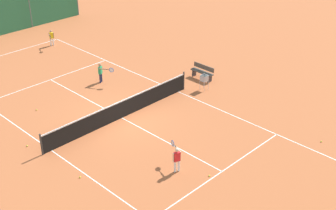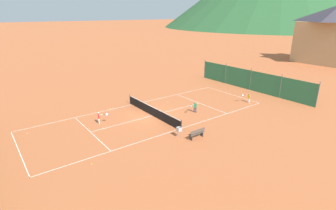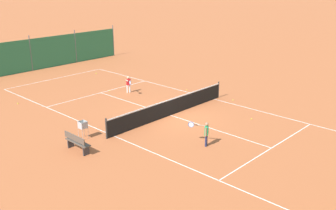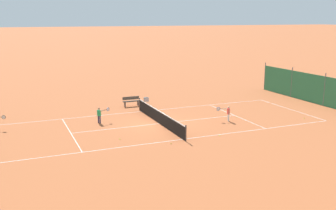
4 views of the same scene
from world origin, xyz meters
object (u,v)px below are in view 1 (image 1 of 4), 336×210
(tennis_ball_near_corner, at_px, (37,110))
(courtside_bench, at_px, (202,72))
(tennis_ball_by_net_left, at_px, (321,141))
(ball_hopper, at_px, (204,79))
(player_near_service, at_px, (177,157))
(player_far_baseline, at_px, (101,72))
(tennis_ball_alley_left, at_px, (27,146))
(tennis_net, at_px, (121,109))
(tennis_ball_service_box, at_px, (80,177))
(tennis_ball_alley_right, at_px, (209,176))
(player_near_baseline, at_px, (51,37))

(tennis_ball_near_corner, bearing_deg, courtside_bench, -21.77)
(tennis_ball_by_net_left, distance_m, ball_hopper, 7.40)
(player_near_service, xyz_separation_m, tennis_ball_near_corner, (-1.29, 8.73, -0.64))
(tennis_ball_by_net_left, bearing_deg, ball_hopper, 87.35)
(player_far_baseline, bearing_deg, ball_hopper, -54.81)
(tennis_ball_by_net_left, xyz_separation_m, courtside_bench, (1.38, 8.39, 0.42))
(tennis_ball_alley_left, distance_m, ball_hopper, 10.20)
(player_near_service, bearing_deg, ball_hopper, 32.17)
(player_far_baseline, xyz_separation_m, tennis_ball_by_net_left, (3.07, -12.21, -0.65))
(tennis_net, xyz_separation_m, player_far_baseline, (1.89, 3.98, 0.18))
(ball_hopper, bearing_deg, tennis_ball_service_box, -170.22)
(tennis_ball_by_net_left, height_order, tennis_ball_alley_right, same)
(tennis_ball_service_box, xyz_separation_m, tennis_ball_near_corner, (1.82, 6.26, 0.00))
(player_near_baseline, height_order, player_far_baseline, player_far_baseline)
(tennis_net, distance_m, player_far_baseline, 4.41)
(player_near_baseline, height_order, tennis_ball_alley_left, player_near_baseline)
(player_near_baseline, xyz_separation_m, ball_hopper, (2.13, -11.91, 0.01))
(tennis_ball_near_corner, height_order, tennis_ball_by_net_left, same)
(player_near_baseline, relative_size, tennis_ball_alley_right, 16.69)
(player_near_service, distance_m, courtside_bench, 9.21)
(player_near_service, height_order, ball_hopper, player_near_service)
(tennis_net, xyz_separation_m, ball_hopper, (5.30, -0.86, 0.16))
(player_near_service, distance_m, player_far_baseline, 9.52)
(tennis_ball_by_net_left, bearing_deg, tennis_ball_alley_left, 136.09)
(tennis_ball_near_corner, bearing_deg, player_near_service, -81.57)
(player_near_service, distance_m, tennis_ball_alley_right, 1.54)
(player_near_baseline, bearing_deg, ball_hopper, -79.84)
(player_near_baseline, height_order, courtside_bench, player_near_baseline)
(tennis_ball_alley_left, xyz_separation_m, courtside_bench, (11.04, -0.90, 0.42))
(ball_hopper, bearing_deg, player_near_service, -147.83)
(player_near_baseline, distance_m, player_near_service, 16.65)
(tennis_ball_service_box, bearing_deg, player_far_baseline, 46.02)
(tennis_ball_alley_left, height_order, ball_hopper, ball_hopper)
(tennis_ball_service_box, bearing_deg, tennis_net, 29.95)
(courtside_bench, bearing_deg, ball_hopper, -135.41)
(player_near_baseline, distance_m, player_far_baseline, 7.18)
(tennis_ball_by_net_left, xyz_separation_m, tennis_ball_alley_right, (-5.59, 1.98, 0.00))
(tennis_ball_alley_right, relative_size, ball_hopper, 0.07)
(tennis_net, bearing_deg, tennis_ball_alley_right, -95.74)
(player_near_baseline, distance_m, tennis_ball_by_net_left, 19.37)
(player_near_service, height_order, tennis_ball_near_corner, player_near_service)
(player_near_baseline, relative_size, tennis_ball_service_box, 16.69)
(tennis_ball_near_corner, bearing_deg, tennis_ball_alley_right, -78.97)
(tennis_ball_alley_left, bearing_deg, ball_hopper, -10.91)
(player_near_service, xyz_separation_m, tennis_ball_service_box, (-3.12, 2.47, -0.64))
(player_near_baseline, relative_size, player_near_service, 0.97)
(tennis_ball_near_corner, xyz_separation_m, tennis_ball_by_net_left, (7.53, -11.95, 0.00))
(tennis_ball_alley_left, height_order, tennis_ball_by_net_left, same)
(ball_hopper, bearing_deg, tennis_ball_alley_right, -137.79)
(player_near_service, relative_size, player_far_baseline, 0.98)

